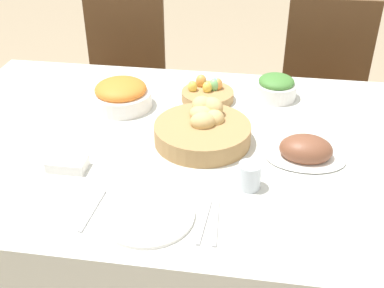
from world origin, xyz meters
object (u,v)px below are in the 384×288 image
(chair_far_left, at_px, (120,84))
(butter_dish, at_px, (67,164))
(ham_platter, at_px, (306,151))
(carrot_bowl, at_px, (121,95))
(chair_far_right, at_px, (326,97))
(drinking_cup, at_px, (250,176))
(spoon, at_px, (216,223))
(dinner_plate, at_px, (148,215))
(knife, at_px, (204,222))
(egg_basket, at_px, (208,93))
(green_salad_bowl, at_px, (276,87))
(bread_basket, at_px, (203,129))
(fork, at_px, (93,210))

(chair_far_left, xyz_separation_m, butter_dish, (0.17, -1.08, 0.25))
(ham_platter, bearing_deg, carrot_bowl, 158.95)
(chair_far_right, bearing_deg, chair_far_left, 178.69)
(chair_far_right, xyz_separation_m, drinking_cup, (-0.33, -1.09, 0.27))
(spoon, distance_m, butter_dish, 0.49)
(dinner_plate, bearing_deg, butter_dish, 148.19)
(chair_far_right, height_order, butter_dish, chair_far_right)
(carrot_bowl, distance_m, drinking_cup, 0.64)
(chair_far_right, height_order, spoon, chair_far_right)
(chair_far_right, bearing_deg, ham_platter, -101.77)
(knife, xyz_separation_m, spoon, (0.03, 0.00, 0.00))
(knife, distance_m, spoon, 0.03)
(dinner_plate, relative_size, spoon, 1.43)
(egg_basket, xyz_separation_m, green_salad_bowl, (0.25, 0.05, 0.02))
(spoon, bearing_deg, green_salad_bowl, 75.76)
(chair_far_left, height_order, carrot_bowl, chair_far_left)
(bread_basket, xyz_separation_m, green_salad_bowl, (0.23, 0.35, 0.00))
(carrot_bowl, bearing_deg, bread_basket, -30.45)
(egg_basket, xyz_separation_m, dinner_plate, (-0.07, -0.68, -0.02))
(ham_platter, distance_m, drinking_cup, 0.23)
(chair_far_left, height_order, chair_far_right, same)
(drinking_cup, relative_size, butter_dish, 0.68)
(egg_basket, distance_m, carrot_bowl, 0.32)
(fork, bearing_deg, butter_dish, 131.03)
(egg_basket, height_order, drinking_cup, egg_basket)
(dinner_plate, bearing_deg, bread_basket, 76.94)
(chair_far_left, height_order, dinner_plate, chair_far_left)
(chair_far_left, height_order, spoon, chair_far_left)
(chair_far_right, relative_size, ham_platter, 3.92)
(dinner_plate, bearing_deg, spoon, 0.00)
(chair_far_left, bearing_deg, carrot_bowl, -67.12)
(knife, bearing_deg, dinner_plate, -176.62)
(chair_far_left, bearing_deg, spoon, -58.73)
(chair_far_right, height_order, knife, chair_far_right)
(carrot_bowl, relative_size, spoon, 1.29)
(bread_basket, height_order, knife, bread_basket)
(knife, distance_m, drinking_cup, 0.20)
(bread_basket, bearing_deg, green_salad_bowl, 56.74)
(ham_platter, bearing_deg, knife, -128.21)
(fork, distance_m, spoon, 0.32)
(spoon, relative_size, drinking_cup, 2.24)
(green_salad_bowl, xyz_separation_m, spoon, (-0.14, -0.74, -0.04))
(carrot_bowl, bearing_deg, fork, -81.67)
(egg_basket, relative_size, drinking_cup, 2.54)
(ham_platter, distance_m, carrot_bowl, 0.69)
(green_salad_bowl, height_order, fork, green_salad_bowl)
(chair_far_right, bearing_deg, green_salad_bowl, -118.11)
(egg_basket, height_order, ham_platter, egg_basket)
(egg_basket, height_order, dinner_plate, egg_basket)
(dinner_plate, distance_m, butter_dish, 0.33)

